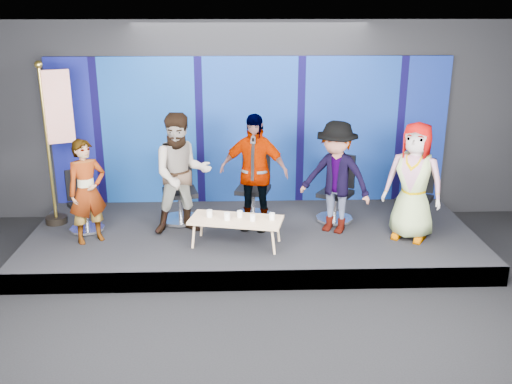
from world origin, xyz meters
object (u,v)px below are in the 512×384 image
Objects in this scene: chair_b at (180,198)px; chair_d at (336,199)px; panelist_b at (182,174)px; mug_d at (253,218)px; chair_a at (85,211)px; flag_stand at (56,140)px; mug_a at (209,214)px; chair_e at (414,205)px; panelist_e at (414,182)px; mug_e at (272,216)px; panelist_d at (336,178)px; mug_c at (240,214)px; panelist_c at (254,172)px; panelist_a at (87,191)px; chair_c at (254,195)px; coffee_table at (236,221)px; mug_b at (227,216)px.

chair_b is 2.60m from chair_d.
mug_d is (1.07, -0.65, -0.49)m from panelist_b.
flag_stand is at bearing 107.90° from chair_a.
panelist_b is at bearing 133.33° from mug_a.
chair_e is at bearing -27.19° from flag_stand.
panelist_e is 2.20m from mug_e.
panelist_d reaches higher than mug_d.
mug_a is at bearing -59.02° from panelist_b.
panelist_b reaches higher than chair_e.
flag_stand is at bearing 161.29° from mug_c.
panelist_c is at bearing -135.52° from chair_d.
panelist_c is at bearing -22.81° from panelist_a.
chair_c is at bearing 100.45° from mug_e.
panelist_a is at bearing 173.94° from coffee_table.
mug_e is at bearing -57.23° from panelist_c.
chair_c is 0.62× the size of panelist_c.
chair_e is at bearing 9.86° from mug_a.
panelist_a is 2.29m from mug_c.
panelist_e is 2.85m from mug_b.
chair_e is 0.74m from panelist_e.
panelist_b is at bearing -136.00° from chair_c.
flag_stand is at bearing -152.70° from chair_e.
mug_d is at bearing -78.61° from panelist_c.
chair_d is at bearing 6.29° from chair_c.
mug_e is (0.23, -1.25, 0.09)m from chair_c.
panelist_c is (1.21, -0.37, 0.55)m from chair_b.
mug_b is 0.38m from mug_d.
panelist_b is at bearing -138.16° from chair_d.
panelist_d is (-0.12, -0.49, 0.53)m from chair_d.
panelist_b is 1.42m from chair_c.
panelist_a is at bearing -155.31° from panelist_c.
mug_a is at bearing 176.81° from mug_c.
chair_c is at bearing -22.60° from chair_a.
panelist_e is at bearing 6.60° from mug_e.
chair_a is 2.10m from mug_a.
chair_a is 2.76m from panelist_c.
panelist_e is at bearing 4.14° from coffee_table.
mug_c is at bearing 165.58° from mug_e.
flag_stand is (-3.09, 1.15, 0.93)m from mug_d.
flag_stand is (-3.14, -0.15, 1.01)m from chair_c.
panelist_d reaches higher than mug_a.
chair_b is 11.17× the size of mug_a.
coffee_table is 0.55× the size of flag_stand.
panelist_b is 3.75m from chair_e.
chair_c is 3.31m from flag_stand.
mug_a is (-0.40, 0.09, 0.09)m from coffee_table.
panelist_b reaches higher than chair_d.
panelist_e is 17.20× the size of mug_a.
panelist_b is 1.65× the size of chair_c.
mug_b reaches higher than mug_a.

